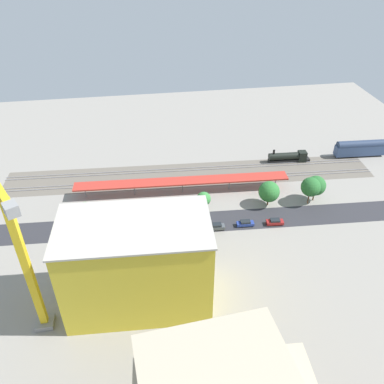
# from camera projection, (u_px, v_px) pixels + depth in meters

# --- Properties ---
(ground_plane) EXTENTS (191.11, 191.11, 0.00)m
(ground_plane) POSITION_uv_depth(u_px,v_px,m) (202.00, 214.00, 113.41)
(ground_plane) COLOR gray
(ground_plane) RESTS_ON ground
(rail_bed) EXTENTS (120.05, 21.00, 0.01)m
(rail_bed) POSITION_uv_depth(u_px,v_px,m) (191.00, 175.00, 130.62)
(rail_bed) COLOR #665E54
(rail_bed) RESTS_ON ground
(street_asphalt) EXTENTS (119.75, 15.35, 0.01)m
(street_asphalt) POSITION_uv_depth(u_px,v_px,m) (204.00, 222.00, 110.55)
(street_asphalt) COLOR #2D2D33
(street_asphalt) RESTS_ON ground
(track_rails) EXTENTS (119.28, 14.58, 0.12)m
(track_rails) POSITION_uv_depth(u_px,v_px,m) (191.00, 174.00, 130.51)
(track_rails) COLOR #9E9EA8
(track_rails) RESTS_ON ground
(platform_canopy_near) EXTENTS (65.09, 7.95, 4.17)m
(platform_canopy_near) POSITION_uv_depth(u_px,v_px,m) (182.00, 181.00, 120.38)
(platform_canopy_near) COLOR #B73328
(platform_canopy_near) RESTS_ON ground
(locomotive) EXTENTS (14.51, 3.21, 4.82)m
(locomotive) POSITION_uv_depth(u_px,v_px,m) (290.00, 157.00, 136.73)
(locomotive) COLOR black
(locomotive) RESTS_ON ground
(passenger_coach) EXTENTS (17.75, 4.06, 5.97)m
(passenger_coach) POSITION_uv_depth(u_px,v_px,m) (360.00, 148.00, 139.15)
(passenger_coach) COLOR black
(passenger_coach) RESTS_ON ground
(parked_car_0) EXTENTS (4.85, 2.30, 1.69)m
(parked_car_0) POSITION_uv_depth(u_px,v_px,m) (275.00, 222.00, 109.30)
(parked_car_0) COLOR black
(parked_car_0) RESTS_ON ground
(parked_car_1) EXTENTS (4.81, 1.99, 1.69)m
(parked_car_1) POSITION_uv_depth(u_px,v_px,m) (245.00, 224.00, 108.80)
(parked_car_1) COLOR black
(parked_car_1) RESTS_ON ground
(parked_car_2) EXTENTS (4.32, 1.97, 1.84)m
(parked_car_2) POSITION_uv_depth(u_px,v_px,m) (217.00, 227.00, 107.56)
(parked_car_2) COLOR black
(parked_car_2) RESTS_ON ground
(parked_car_3) EXTENTS (4.36, 1.97, 1.68)m
(parked_car_3) POSITION_uv_depth(u_px,v_px,m) (189.00, 229.00, 106.77)
(parked_car_3) COLOR black
(parked_car_3) RESTS_ON ground
(parked_car_4) EXTENTS (4.14, 1.99, 1.66)m
(parked_car_4) POSITION_uv_depth(u_px,v_px,m) (158.00, 233.00, 105.64)
(parked_car_4) COLOR black
(parked_car_4) RESTS_ON ground
(parked_car_5) EXTENTS (4.38, 1.89, 1.66)m
(parked_car_5) POSITION_uv_depth(u_px,v_px,m) (130.00, 236.00, 104.63)
(parked_car_5) COLOR black
(parked_car_5) RESTS_ON ground
(parked_car_6) EXTENTS (4.58, 2.05, 1.65)m
(parked_car_6) POSITION_uv_depth(u_px,v_px,m) (98.00, 238.00, 103.88)
(parked_car_6) COLOR black
(parked_car_6) RESTS_ON ground
(construction_building) EXTENTS (30.59, 17.65, 21.07)m
(construction_building) POSITION_uv_depth(u_px,v_px,m) (137.00, 265.00, 82.30)
(construction_building) COLOR yellow
(construction_building) RESTS_ON ground
(construction_roof_slab) EXTENTS (31.22, 18.28, 0.40)m
(construction_roof_slab) POSITION_uv_depth(u_px,v_px,m) (133.00, 225.00, 76.15)
(construction_roof_slab) COLOR #B7B2A8
(construction_roof_slab) RESTS_ON construction_building
(tower_crane) EXTENTS (15.47, 27.19, 34.00)m
(tower_crane) POSITION_uv_depth(u_px,v_px,m) (17.00, 243.00, 72.96)
(tower_crane) COLOR gray
(tower_crane) RESTS_ON ground
(box_truck_0) EXTENTS (8.97, 2.51, 3.35)m
(box_truck_0) POSITION_uv_depth(u_px,v_px,m) (117.00, 256.00, 97.07)
(box_truck_0) COLOR black
(box_truck_0) RESTS_ON ground
(street_tree_0) EXTENTS (5.69, 5.69, 8.58)m
(street_tree_0) POSITION_uv_depth(u_px,v_px,m) (311.00, 187.00, 114.61)
(street_tree_0) COLOR brown
(street_tree_0) RESTS_ON ground
(street_tree_1) EXTENTS (4.36, 4.36, 6.24)m
(street_tree_1) POSITION_uv_depth(u_px,v_px,m) (85.00, 210.00, 108.52)
(street_tree_1) COLOR brown
(street_tree_1) RESTS_ON ground
(street_tree_2) EXTENTS (6.12, 6.12, 7.78)m
(street_tree_2) POSITION_uv_depth(u_px,v_px,m) (269.00, 192.00, 114.41)
(street_tree_2) COLOR brown
(street_tree_2) RESTS_ON ground
(street_tree_3) EXTENTS (4.09, 4.09, 6.33)m
(street_tree_3) POSITION_uv_depth(u_px,v_px,m) (204.00, 199.00, 112.26)
(street_tree_3) COLOR brown
(street_tree_3) RESTS_ON ground
(street_tree_4) EXTENTS (5.88, 5.88, 8.18)m
(street_tree_4) POSITION_uv_depth(u_px,v_px,m) (316.00, 186.00, 116.03)
(street_tree_4) COLOR brown
(street_tree_4) RESTS_ON ground
(traffic_light) EXTENTS (0.50, 0.36, 6.82)m
(traffic_light) POSITION_uv_depth(u_px,v_px,m) (92.00, 232.00, 100.23)
(traffic_light) COLOR #333333
(traffic_light) RESTS_ON ground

